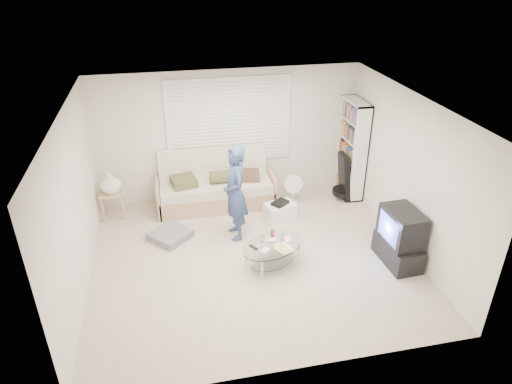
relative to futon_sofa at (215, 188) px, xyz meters
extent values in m
plane|color=#BCA992|center=(0.34, -1.88, -0.35)|extent=(5.00, 5.00, 0.00)
cube|color=silver|center=(0.34, 0.37, 0.90)|extent=(5.00, 0.02, 2.50)
cube|color=silver|center=(0.34, -4.13, 0.90)|extent=(5.00, 0.02, 2.50)
cube|color=silver|center=(-2.16, -1.88, 0.90)|extent=(0.02, 4.50, 2.50)
cube|color=silver|center=(2.84, -1.88, 0.90)|extent=(0.02, 4.50, 2.50)
cube|color=white|center=(0.34, -1.88, 2.15)|extent=(5.00, 4.50, 0.02)
cube|color=white|center=(0.34, 0.34, 1.20)|extent=(2.32, 0.06, 1.62)
cube|color=black|center=(0.34, 0.33, 1.20)|extent=(2.20, 0.01, 1.50)
cube|color=silver|center=(0.34, 0.30, 1.20)|extent=(2.16, 0.04, 1.50)
cube|color=silver|center=(0.34, 0.32, 1.20)|extent=(2.32, 0.08, 1.62)
cube|color=tan|center=(0.00, -0.05, -0.18)|extent=(2.15, 0.86, 0.34)
cube|color=beige|center=(0.00, -0.07, 0.07)|extent=(2.06, 0.79, 0.17)
cube|color=beige|center=(0.00, 0.30, 0.40)|extent=(2.06, 0.24, 0.66)
cube|color=tan|center=(-1.07, -0.05, -0.05)|extent=(0.06, 0.86, 0.60)
cube|color=tan|center=(1.07, -0.05, -0.05)|extent=(0.06, 0.86, 0.60)
cube|color=#454D27|center=(-0.59, -0.10, 0.24)|extent=(0.51, 0.51, 0.15)
cylinder|color=#454D27|center=(0.16, -0.13, 0.28)|extent=(0.54, 0.24, 0.24)
cube|color=#4F3927|center=(0.64, -0.07, 0.22)|extent=(0.45, 0.45, 0.13)
cube|color=slate|center=(-0.92, -1.03, -0.29)|extent=(0.83, 0.83, 0.13)
cube|color=tan|center=(-1.88, -0.12, 0.15)|extent=(0.46, 0.37, 0.04)
cube|color=tan|center=(-2.06, -0.26, -0.11)|extent=(0.04, 0.04, 0.49)
cube|color=tan|center=(-1.69, -0.26, -0.11)|extent=(0.04, 0.04, 0.49)
cube|color=tan|center=(-2.06, 0.02, -0.11)|extent=(0.04, 0.04, 0.49)
cube|color=tan|center=(-1.69, 0.02, -0.11)|extent=(0.04, 0.04, 0.49)
imported|color=white|center=(-1.88, -0.12, 0.36)|extent=(0.37, 0.37, 0.38)
cube|color=white|center=(2.67, -0.10, 0.60)|extent=(0.30, 0.81, 1.91)
cube|color=black|center=(2.46, -0.33, 0.14)|extent=(0.22, 0.34, 0.95)
cylinder|color=black|center=(2.42, -0.33, -0.17)|extent=(0.34, 0.35, 0.13)
cylinder|color=white|center=(1.45, -0.26, -0.34)|extent=(0.24, 0.24, 0.03)
cylinder|color=white|center=(1.45, -0.26, -0.19)|extent=(0.03, 0.03, 0.31)
cylinder|color=white|center=(1.45, -0.26, 0.07)|extent=(0.36, 0.13, 0.36)
cylinder|color=white|center=(1.45, -0.26, 0.07)|extent=(0.10, 0.06, 0.09)
cube|color=white|center=(1.07, -0.81, -0.20)|extent=(0.59, 0.47, 0.31)
cube|color=black|center=(1.07, -0.81, -0.02)|extent=(0.36, 0.34, 0.05)
cube|color=black|center=(2.54, -2.43, -0.17)|extent=(0.49, 0.86, 0.37)
cube|color=black|center=(2.54, -2.43, 0.29)|extent=(0.50, 0.72, 0.54)
cube|color=#6069E0|center=(2.32, -2.44, 0.29)|extent=(0.05, 0.54, 0.41)
ellipsoid|color=silver|center=(0.60, -2.14, 0.02)|extent=(1.21, 1.02, 0.02)
ellipsoid|color=silver|center=(0.60, -2.14, -0.24)|extent=(0.92, 0.78, 0.01)
cylinder|color=silver|center=(0.36, -2.47, -0.18)|extent=(0.03, 0.03, 0.36)
cylinder|color=silver|center=(1.01, -2.18, -0.18)|extent=(0.03, 0.03, 0.36)
cylinder|color=silver|center=(0.19, -2.09, -0.18)|extent=(0.03, 0.03, 0.36)
cylinder|color=silver|center=(0.84, -1.80, -0.18)|extent=(0.03, 0.03, 0.36)
cube|color=white|center=(0.45, -2.29, 0.05)|extent=(0.17, 0.16, 0.04)
cube|color=white|center=(0.61, -2.03, 0.05)|extent=(0.15, 0.11, 0.04)
cube|color=white|center=(0.86, -2.07, 0.05)|extent=(0.11, 0.15, 0.04)
cylinder|color=silver|center=(0.47, -2.01, 0.08)|extent=(0.06, 0.06, 0.11)
cylinder|color=#E3375E|center=(0.65, -1.91, 0.09)|extent=(0.06, 0.06, 0.12)
cube|color=black|center=(0.30, -2.15, 0.04)|extent=(0.12, 0.16, 0.02)
cube|color=white|center=(0.76, -2.25, 0.03)|extent=(0.26, 0.32, 0.01)
cube|color=#D5B25A|center=(0.72, -2.29, 0.04)|extent=(0.29, 0.31, 0.01)
imported|color=navy|center=(0.19, -1.18, 0.48)|extent=(0.45, 0.64, 1.66)
camera|label=1|loc=(-0.83, -7.71, 3.99)|focal=32.00mm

